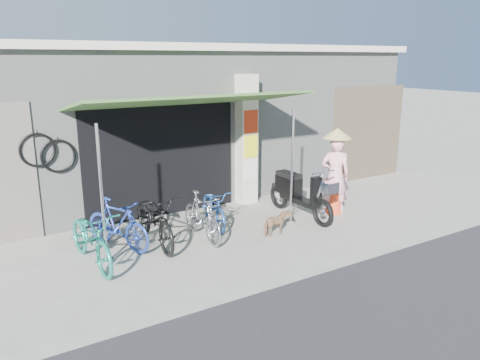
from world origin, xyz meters
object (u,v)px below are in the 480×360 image
street_dog (277,224)px  nun (335,172)px  bike_black (155,218)px  bike_silver (202,216)px  bike_teal (91,238)px  moped (298,193)px  bike_blue (117,224)px  bike_navy (214,206)px

street_dog → nun: bearing=-83.8°
bike_black → bike_silver: bearing=-11.7°
bike_teal → nun: 5.30m
bike_silver → moped: bearing=2.9°
bike_teal → street_dog: (3.39, -0.52, -0.24)m
moped → nun: 0.95m
bike_black → bike_silver: (0.85, -0.21, -0.04)m
bike_blue → bike_navy: size_ratio=1.03×
bike_black → nun: nun is taller
bike_silver → bike_navy: bearing=45.7°
bike_black → bike_navy: 1.46m
bike_teal → bike_black: 1.27m
bike_black → moped: 3.23m
bike_teal → bike_blue: bearing=34.9°
bike_blue → bike_silver: bike_blue is taller
street_dog → bike_teal: bearing=73.7°
bike_black → street_dog: 2.33m
moped → bike_black: bearing=176.1°
bike_teal → moped: moped is taller
street_dog → nun: 2.06m
bike_teal → bike_blue: size_ratio=1.20×
bike_blue → street_dog: size_ratio=2.64×
street_dog → nun: (1.89, 0.46, 0.68)m
nun → moped: bearing=23.0°
bike_navy → bike_black: bearing=-154.4°
nun → bike_navy: bearing=23.2°
street_dog → bike_navy: bearing=24.6°
bike_blue → nun: bearing=-31.5°
street_dog → nun: nun is taller
bike_silver → moped: (2.37, 0.07, 0.07)m
bike_navy → moped: bearing=-3.0°
bike_blue → bike_black: bearing=-39.3°
bike_teal → bike_silver: size_ratio=1.23×
moped → nun: bearing=-16.8°
bike_navy → bike_blue: bearing=-163.0°
bike_blue → bike_black: 0.67m
bike_black → bike_teal: bearing=-163.5°
bike_black → bike_navy: size_ratio=1.27×
bike_blue → bike_black: size_ratio=0.81×
street_dog → moped: 1.30m
street_dog → moped: size_ratio=0.29×
bike_black → bike_navy: bike_black is taller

